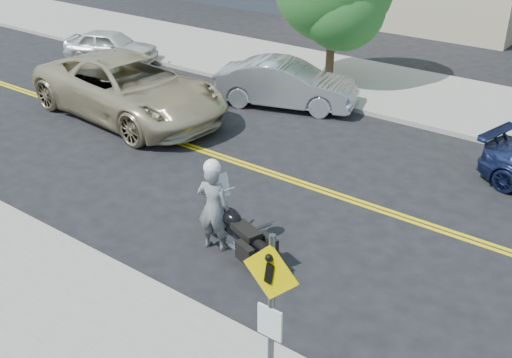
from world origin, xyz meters
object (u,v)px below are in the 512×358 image
at_px(pedestrian_sign, 271,318).
at_px(motorcycle, 237,223).
at_px(motorcyclist, 213,205).
at_px(parked_car_silver, 286,84).
at_px(suv, 129,88).
at_px(parked_car_white, 111,46).

bearing_deg(pedestrian_sign, motorcycle, 134.07).
bearing_deg(motorcycle, motorcyclist, -150.85).
relative_size(motorcycle, parked_car_silver, 0.53).
xyz_separation_m(motorcyclist, suv, (-6.71, 3.98, -0.06)).
distance_m(pedestrian_sign, motorcycle, 4.41).
relative_size(parked_car_white, parked_car_silver, 0.82).
bearing_deg(parked_car_silver, parked_car_white, 72.30).
height_order(pedestrian_sign, parked_car_white, pedestrian_sign).
distance_m(suv, parked_car_silver, 4.88).
height_order(pedestrian_sign, motorcyclist, pedestrian_sign).
distance_m(motorcycle, parked_car_white, 14.31).
height_order(pedestrian_sign, suv, pedestrian_sign).
bearing_deg(parked_car_white, suv, -145.96).
relative_size(motorcyclist, parked_car_silver, 0.44).
height_order(motorcycle, suv, suv).
distance_m(motorcyclist, parked_car_white, 13.93).
bearing_deg(motorcyclist, pedestrian_sign, 123.47).
bearing_deg(pedestrian_sign, suv, 145.75).
relative_size(suv, parked_car_silver, 1.49).
xyz_separation_m(motorcyclist, parked_car_silver, (-3.41, 7.56, -0.25)).
relative_size(motorcyclist, parked_car_white, 0.54).
bearing_deg(parked_car_silver, motorcyclist, -173.41).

